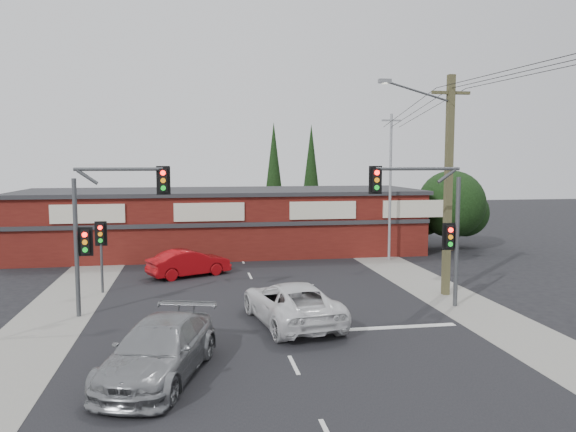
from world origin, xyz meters
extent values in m
plane|color=black|center=(0.00, 0.00, 0.00)|extent=(120.00, 120.00, 0.00)
cube|color=black|center=(0.00, 5.00, 0.01)|extent=(14.00, 70.00, 0.01)
cube|color=gray|center=(-8.50, 5.00, 0.01)|extent=(3.00, 70.00, 0.02)
cube|color=gray|center=(8.50, 5.00, 0.01)|extent=(3.00, 70.00, 0.02)
cube|color=silver|center=(3.50, -1.50, 0.01)|extent=(6.50, 0.35, 0.01)
imported|color=silver|center=(0.69, -0.28, 0.80)|extent=(3.55, 6.09, 1.59)
imported|color=gray|center=(-3.97, -4.96, 0.81)|extent=(3.83, 6.00, 1.62)
imported|color=#A60A0E|center=(-3.21, 9.20, 0.72)|extent=(4.61, 3.29, 1.44)
cube|color=silver|center=(0.00, -4.66, 0.01)|extent=(0.12, 1.60, 0.01)
cube|color=silver|center=(0.00, -0.21, 0.01)|extent=(0.12, 1.60, 0.01)
cube|color=silver|center=(0.00, 4.23, 0.01)|extent=(0.12, 1.60, 0.01)
cube|color=silver|center=(0.00, 8.68, 0.01)|extent=(0.12, 1.60, 0.01)
cube|color=silver|center=(0.00, 13.13, 0.01)|extent=(0.12, 1.60, 0.01)
cube|color=silver|center=(0.00, 17.57, 0.01)|extent=(0.12, 1.60, 0.01)
cube|color=silver|center=(0.00, 22.02, 0.01)|extent=(0.12, 1.60, 0.01)
cube|color=silver|center=(0.00, 26.47, 0.01)|extent=(0.12, 1.60, 0.01)
cube|color=silver|center=(0.00, 30.91, 0.01)|extent=(0.12, 1.60, 0.01)
cube|color=silver|center=(0.00, 35.36, 0.01)|extent=(0.12, 1.60, 0.01)
cube|color=#501410|center=(-1.00, 17.00, 2.00)|extent=(26.00, 8.00, 4.00)
cube|color=#2D2D30|center=(-1.00, 17.00, 4.10)|extent=(26.40, 8.40, 0.25)
cube|color=beige|center=(-9.00, 12.95, 3.10)|extent=(4.20, 0.12, 1.10)
cube|color=beige|center=(-2.00, 12.95, 3.10)|extent=(4.20, 0.12, 1.10)
cube|color=beige|center=(5.00, 12.95, 3.10)|extent=(4.20, 0.12, 1.10)
cube|color=beige|center=(11.00, 12.95, 3.10)|extent=(4.20, 0.12, 1.10)
cube|color=#2D2D30|center=(-1.00, 12.90, 2.30)|extent=(26.00, 0.15, 0.25)
cylinder|color=#2D2116|center=(14.50, 15.00, 0.90)|extent=(0.50, 0.50, 1.80)
sphere|color=black|center=(14.50, 15.00, 3.20)|extent=(4.60, 4.60, 4.60)
sphere|color=black|center=(16.00, 16.00, 2.50)|extent=(3.40, 3.40, 3.40)
sphere|color=black|center=(13.20, 16.40, 2.30)|extent=(2.80, 2.80, 2.80)
cylinder|color=#2D2116|center=(3.50, 24.00, 1.00)|extent=(0.24, 0.24, 2.00)
cone|color=black|center=(3.50, 24.00, 5.50)|extent=(1.80, 1.80, 7.50)
cylinder|color=#2D2116|center=(7.00, 26.00, 1.00)|extent=(0.24, 0.24, 2.00)
cone|color=black|center=(7.00, 26.00, 5.50)|extent=(1.80, 1.80, 7.50)
cylinder|color=#47494C|center=(-7.50, 2.00, 2.75)|extent=(0.18, 0.18, 5.50)
cylinder|color=#47494C|center=(-5.80, 2.00, 5.85)|extent=(3.40, 0.14, 0.14)
cylinder|color=#47494C|center=(-6.99, 2.00, 5.55)|extent=(0.82, 0.14, 0.63)
cube|color=black|center=(-4.10, 2.00, 5.40)|extent=(0.32, 0.22, 0.95)
cube|color=black|center=(-4.10, 2.07, 5.40)|extent=(0.55, 0.04, 1.15)
cylinder|color=#FF0C07|center=(-4.10, 1.87, 5.70)|extent=(0.20, 0.06, 0.20)
cylinder|color=orange|center=(-4.10, 1.87, 5.40)|extent=(0.20, 0.06, 0.20)
cylinder|color=#0CE526|center=(-4.10, 1.87, 5.10)|extent=(0.20, 0.06, 0.20)
cube|color=black|center=(-7.15, 2.00, 3.00)|extent=(0.32, 0.22, 0.95)
cube|color=black|center=(-7.15, 2.07, 3.00)|extent=(0.55, 0.04, 1.15)
cylinder|color=#FF0C07|center=(-7.15, 1.87, 3.30)|extent=(0.20, 0.06, 0.20)
cylinder|color=orange|center=(-7.15, 1.87, 3.00)|extent=(0.20, 0.06, 0.20)
cylinder|color=#0CE526|center=(-7.15, 1.87, 2.70)|extent=(0.20, 0.06, 0.20)
cylinder|color=#47494C|center=(8.00, 1.00, 2.75)|extent=(0.18, 0.18, 5.50)
cylinder|color=#47494C|center=(6.20, 1.00, 5.85)|extent=(3.60, 0.14, 0.14)
cylinder|color=#47494C|center=(7.46, 1.00, 5.55)|extent=(0.82, 0.14, 0.63)
cube|color=black|center=(4.40, 1.00, 5.40)|extent=(0.32, 0.22, 0.95)
cube|color=black|center=(4.40, 1.07, 5.40)|extent=(0.55, 0.04, 1.15)
cylinder|color=#FF0C07|center=(4.40, 0.87, 5.70)|extent=(0.20, 0.06, 0.20)
cylinder|color=orange|center=(4.40, 0.87, 5.40)|extent=(0.20, 0.06, 0.20)
cylinder|color=#0CE526|center=(4.40, 0.87, 5.10)|extent=(0.20, 0.06, 0.20)
cube|color=black|center=(7.65, 1.00, 3.00)|extent=(0.32, 0.22, 0.95)
cube|color=black|center=(7.65, 1.07, 3.00)|extent=(0.55, 0.04, 1.15)
cylinder|color=#FF0C07|center=(7.65, 0.87, 3.30)|extent=(0.20, 0.06, 0.20)
cylinder|color=orange|center=(7.65, 0.87, 3.00)|extent=(0.20, 0.06, 0.20)
cylinder|color=#0CE526|center=(7.65, 0.87, 2.70)|extent=(0.20, 0.06, 0.20)
cylinder|color=#47494C|center=(-7.20, 6.00, 1.50)|extent=(0.12, 0.12, 3.00)
cube|color=black|center=(-7.20, 6.00, 2.80)|extent=(0.32, 0.22, 0.95)
cube|color=black|center=(-7.20, 6.07, 2.80)|extent=(0.55, 0.04, 1.15)
cylinder|color=#FF0C07|center=(-7.20, 5.87, 3.10)|extent=(0.20, 0.06, 0.20)
cylinder|color=orange|center=(-7.20, 5.87, 2.80)|extent=(0.20, 0.06, 0.20)
cylinder|color=#0CE526|center=(-7.20, 5.87, 2.50)|extent=(0.20, 0.06, 0.20)
cube|color=brown|center=(8.50, 3.00, 5.00)|extent=(0.30, 0.30, 10.00)
cube|color=brown|center=(8.50, 3.00, 9.20)|extent=(1.80, 0.14, 0.14)
cylinder|color=#47494C|center=(6.90, 2.85, 9.20)|extent=(3.23, 0.39, 0.89)
cube|color=slate|center=(5.30, 2.70, 9.60)|extent=(0.55, 0.25, 0.18)
cylinder|color=silver|center=(5.30, 2.70, 9.50)|extent=(0.28, 0.28, 0.05)
cylinder|color=gray|center=(9.00, 12.00, 4.50)|extent=(0.16, 0.16, 9.00)
cube|color=gray|center=(9.00, 12.00, 8.60)|extent=(1.20, 0.10, 0.10)
cylinder|color=black|center=(8.15, 7.50, 8.80)|extent=(0.73, 9.01, 1.22)
cylinder|color=black|center=(8.75, 7.50, 8.80)|extent=(0.52, 9.00, 1.22)
cylinder|color=black|center=(9.34, 7.50, 8.80)|extent=(0.31, 9.00, 1.22)
camera|label=1|loc=(-2.92, -20.89, 6.21)|focal=35.00mm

